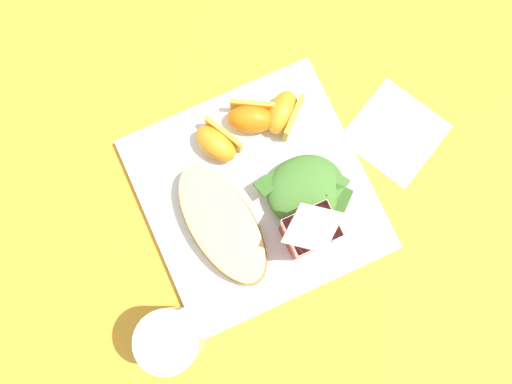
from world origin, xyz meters
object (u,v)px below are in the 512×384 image
(orange_wedge_middle, at_px, (251,117))
(drinking_clear_cup, at_px, (173,338))
(orange_wedge_front, at_px, (283,113))
(green_salad_pile, at_px, (306,190))
(white_plate, at_px, (256,194))
(orange_wedge_rear, at_px, (217,143))
(cheesy_pizza_bread, at_px, (222,225))
(milk_carton, at_px, (310,231))
(paper_napkin, at_px, (397,135))

(orange_wedge_middle, distance_m, drinking_clear_cup, 0.29)
(orange_wedge_front, height_order, drinking_clear_cup, drinking_clear_cup)
(green_salad_pile, bearing_deg, drinking_clear_cup, 23.70)
(white_plate, xyz_separation_m, orange_wedge_rear, (0.02, -0.08, 0.03))
(cheesy_pizza_bread, distance_m, orange_wedge_rear, 0.10)
(cheesy_pizza_bread, xyz_separation_m, orange_wedge_front, (-0.13, -0.10, 0.00))
(cheesy_pizza_bread, bearing_deg, orange_wedge_front, -142.71)
(milk_carton, bearing_deg, orange_wedge_front, -104.30)
(milk_carton, xyz_separation_m, orange_wedge_front, (-0.04, -0.15, -0.04))
(green_salad_pile, relative_size, paper_napkin, 1.01)
(orange_wedge_middle, bearing_deg, white_plate, 68.98)
(white_plate, xyz_separation_m, drinking_clear_cup, (0.16, 0.12, 0.05))
(orange_wedge_front, xyz_separation_m, orange_wedge_rear, (0.09, 0.00, 0.00))
(milk_carton, xyz_separation_m, drinking_clear_cup, (0.20, 0.05, -0.02))
(orange_wedge_middle, bearing_deg, orange_wedge_front, 163.69)
(milk_carton, height_order, orange_wedge_rear, milk_carton)
(orange_wedge_rear, bearing_deg, orange_wedge_front, -179.63)
(cheesy_pizza_bread, distance_m, orange_wedge_front, 0.16)
(green_salad_pile, bearing_deg, orange_wedge_middle, -78.64)
(orange_wedge_middle, bearing_deg, cheesy_pizza_bread, 50.77)
(green_salad_pile, relative_size, milk_carton, 1.01)
(drinking_clear_cup, bearing_deg, orange_wedge_rear, -125.60)
(cheesy_pizza_bread, relative_size, paper_napkin, 1.62)
(green_salad_pile, height_order, orange_wedge_rear, same)
(white_plate, bearing_deg, orange_wedge_middle, -111.02)
(drinking_clear_cup, bearing_deg, white_plate, -143.04)
(milk_carton, distance_m, orange_wedge_middle, 0.17)
(white_plate, distance_m, green_salad_pile, 0.07)
(milk_carton, bearing_deg, cheesy_pizza_bread, -30.89)
(paper_napkin, relative_size, drinking_clear_cup, 1.00)
(cheesy_pizza_bread, height_order, drinking_clear_cup, drinking_clear_cup)
(paper_napkin, bearing_deg, green_salad_pile, 8.46)
(orange_wedge_front, height_order, orange_wedge_rear, same)
(white_plate, xyz_separation_m, green_salad_pile, (-0.06, 0.03, 0.03))
(orange_wedge_middle, relative_size, paper_napkin, 0.64)
(milk_carton, bearing_deg, drinking_clear_cup, 13.23)
(orange_wedge_front, distance_m, orange_wedge_rear, 0.09)
(white_plate, relative_size, drinking_clear_cup, 2.56)
(drinking_clear_cup, bearing_deg, orange_wedge_front, -139.79)
(green_salad_pile, relative_size, orange_wedge_front, 1.61)
(orange_wedge_middle, distance_m, paper_napkin, 0.20)
(paper_napkin, bearing_deg, orange_wedge_middle, -28.48)
(cheesy_pizza_bread, height_order, green_salad_pile, green_salad_pile)
(white_plate, distance_m, orange_wedge_middle, 0.10)
(white_plate, relative_size, milk_carton, 2.55)
(white_plate, relative_size, orange_wedge_front, 4.09)
(green_salad_pile, bearing_deg, milk_carton, 65.81)
(orange_wedge_middle, xyz_separation_m, paper_napkin, (-0.17, 0.09, -0.03))
(white_plate, distance_m, milk_carton, 0.11)
(cheesy_pizza_bread, xyz_separation_m, milk_carton, (-0.09, 0.05, 0.04))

